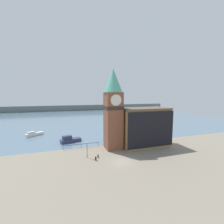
{
  "coord_description": "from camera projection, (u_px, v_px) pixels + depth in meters",
  "views": [
    {
      "loc": [
        -11.44,
        -27.63,
        13.76
      ],
      "look_at": [
        -0.14,
        6.23,
        9.79
      ],
      "focal_mm": 24.0,
      "sensor_mm": 36.0,
      "label": 1
    }
  ],
  "objects": [
    {
      "name": "clock_tower",
      "position": [
        113.0,
        107.0,
        38.06
      ],
      "size": [
        4.76,
        4.76,
        20.4
      ],
      "color": "brown",
      "rests_on": "ground_plane"
    },
    {
      "name": "water",
      "position": [
        81.0,
        116.0,
        98.37
      ],
      "size": [
        160.0,
        120.0,
        0.0
      ],
      "color": "slate",
      "rests_on": "ground_plane"
    },
    {
      "name": "mooring_bollard_near",
      "position": [
        96.0,
        158.0,
        31.82
      ],
      "size": [
        0.35,
        0.35,
        0.85
      ],
      "color": "black",
      "rests_on": "ground_plane"
    },
    {
      "name": "pier_railing",
      "position": [
        81.0,
        144.0,
        39.25
      ],
      "size": [
        9.69,
        0.08,
        1.09
      ],
      "color": "#232328",
      "rests_on": "ground_plane"
    },
    {
      "name": "mooring_bollard_far",
      "position": [
        98.0,
        156.0,
        33.13
      ],
      "size": [
        0.28,
        0.28,
        0.73
      ],
      "color": "black",
      "rests_on": "ground_plane"
    },
    {
      "name": "ground_plane",
      "position": [
        122.0,
        162.0,
        31.17
      ],
      "size": [
        160.0,
        160.0,
        0.0
      ],
      "primitive_type": "plane",
      "color": "gray"
    },
    {
      "name": "boat_near",
      "position": [
        70.0,
        140.0,
        44.13
      ],
      "size": [
        6.21,
        3.41,
        2.06
      ],
      "rotation": [
        0.0,
        0.0,
        0.24
      ],
      "color": "#333856",
      "rests_on": "water"
    },
    {
      "name": "pier_building",
      "position": [
        145.0,
        127.0,
        40.82
      ],
      "size": [
        12.97,
        6.97,
        10.44
      ],
      "color": "#A88451",
      "rests_on": "ground_plane"
    },
    {
      "name": "lamp_post",
      "position": [
        87.0,
        147.0,
        32.98
      ],
      "size": [
        0.32,
        0.32,
        3.55
      ],
      "color": "black",
      "rests_on": "ground_plane"
    },
    {
      "name": "boat_far",
      "position": [
        34.0,
        134.0,
        50.94
      ],
      "size": [
        5.53,
        4.31,
        1.63
      ],
      "rotation": [
        0.0,
        0.0,
        0.58
      ],
      "color": "silver",
      "rests_on": "water"
    },
    {
      "name": "far_shoreline",
      "position": [
        76.0,
        108.0,
        135.81
      ],
      "size": [
        180.0,
        3.0,
        5.0
      ],
      "color": "slate",
      "rests_on": "water"
    }
  ]
}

